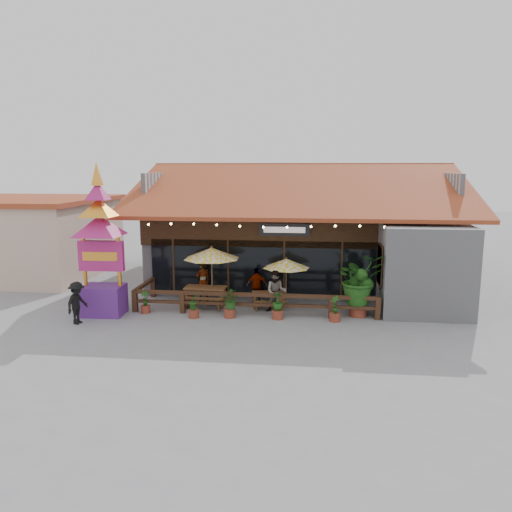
# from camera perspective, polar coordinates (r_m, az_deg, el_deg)

# --- Properties ---
(ground) EXTENTS (100.00, 100.00, 0.00)m
(ground) POSITION_cam_1_polar(r_m,az_deg,el_deg) (20.54, 4.29, -6.52)
(ground) COLOR gray
(ground) RESTS_ON ground
(restaurant_building) EXTENTS (15.50, 14.73, 6.09)m
(restaurant_building) POSITION_cam_1_polar(r_m,az_deg,el_deg) (26.54, 5.48, 2.13)
(restaurant_building) COLOR #ACACB1
(restaurant_building) RESTS_ON ground
(patio_railing) EXTENTS (10.00, 2.60, 0.92)m
(patio_railing) POSITION_cam_1_polar(r_m,az_deg,el_deg) (20.32, -2.10, -4.88)
(patio_railing) COLOR #482C19
(patio_railing) RESTS_ON ground
(neighbor_building) EXTENTS (8.40, 8.40, 4.22)m
(neighbor_building) POSITION_cam_1_polar(r_m,az_deg,el_deg) (30.32, -24.77, 2.11)
(neighbor_building) COLOR #BEA88F
(neighbor_building) RESTS_ON ground
(umbrella_left) EXTENTS (3.08, 3.08, 2.58)m
(umbrella_left) POSITION_cam_1_polar(r_m,az_deg,el_deg) (21.26, -5.10, 0.28)
(umbrella_left) COLOR brown
(umbrella_left) RESTS_ON ground
(umbrella_right) EXTENTS (2.44, 2.44, 2.14)m
(umbrella_right) POSITION_cam_1_polar(r_m,az_deg,el_deg) (21.04, 3.48, -0.88)
(umbrella_right) COLOR brown
(umbrella_right) RESTS_ON ground
(picnic_table_left) EXTENTS (1.79, 1.55, 0.84)m
(picnic_table_left) POSITION_cam_1_polar(r_m,az_deg,el_deg) (21.47, -5.78, -4.24)
(picnic_table_left) COLOR brown
(picnic_table_left) RESTS_ON ground
(picnic_table_right) EXTENTS (1.58, 1.43, 0.67)m
(picnic_table_right) POSITION_cam_1_polar(r_m,az_deg,el_deg) (21.17, 1.47, -4.72)
(picnic_table_right) COLOR brown
(picnic_table_right) RESTS_ON ground
(thai_sign_tower) EXTENTS (2.49, 2.49, 6.53)m
(thai_sign_tower) POSITION_cam_1_polar(r_m,az_deg,el_deg) (20.51, -17.42, 2.88)
(thai_sign_tower) COLOR #58227E
(thai_sign_tower) RESTS_ON ground
(tropical_plant) EXTENTS (2.32, 2.18, 2.55)m
(tropical_plant) POSITION_cam_1_polar(r_m,az_deg,el_deg) (20.15, 11.71, -2.74)
(tropical_plant) COLOR brown
(tropical_plant) RESTS_ON ground
(diner_a) EXTENTS (0.78, 0.76, 1.81)m
(diner_a) POSITION_cam_1_polar(r_m,az_deg,el_deg) (22.12, -6.08, -2.92)
(diner_a) COLOR #3D2713
(diner_a) RESTS_ON ground
(diner_b) EXTENTS (0.88, 0.70, 1.73)m
(diner_b) POSITION_cam_1_polar(r_m,az_deg,el_deg) (20.41, 2.31, -4.08)
(diner_b) COLOR #3D2713
(diner_b) RESTS_ON ground
(diner_c) EXTENTS (0.94, 0.46, 1.56)m
(diner_c) POSITION_cam_1_polar(r_m,az_deg,el_deg) (21.80, 0.10, -3.39)
(diner_c) COLOR #3D2713
(diner_c) RESTS_ON ground
(pedestrian) EXTENTS (0.81, 1.15, 1.63)m
(pedestrian) POSITION_cam_1_polar(r_m,az_deg,el_deg) (20.10, -19.77, -5.07)
(pedestrian) COLOR black
(pedestrian) RESTS_ON ground
(planter_a) EXTENTS (0.38, 0.38, 0.94)m
(planter_a) POSITION_cam_1_polar(r_m,az_deg,el_deg) (20.90, -12.54, -5.32)
(planter_a) COLOR brown
(planter_a) RESTS_ON ground
(planter_b) EXTENTS (0.43, 0.47, 1.02)m
(planter_b) POSITION_cam_1_polar(r_m,az_deg,el_deg) (19.89, -7.14, -5.74)
(planter_b) COLOR brown
(planter_b) RESTS_ON ground
(planter_c) EXTENTS (0.87, 0.87, 1.09)m
(planter_c) POSITION_cam_1_polar(r_m,az_deg,el_deg) (19.76, -3.03, -5.32)
(planter_c) COLOR brown
(planter_c) RESTS_ON ground
(planter_d) EXTENTS (0.50, 0.50, 1.09)m
(planter_d) POSITION_cam_1_polar(r_m,az_deg,el_deg) (19.59, 2.50, -5.72)
(planter_d) COLOR brown
(planter_d) RESTS_ON ground
(planter_e) EXTENTS (0.43, 0.43, 1.02)m
(planter_e) POSITION_cam_1_polar(r_m,az_deg,el_deg) (19.52, 9.00, -6.19)
(planter_e) COLOR brown
(planter_e) RESTS_ON ground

